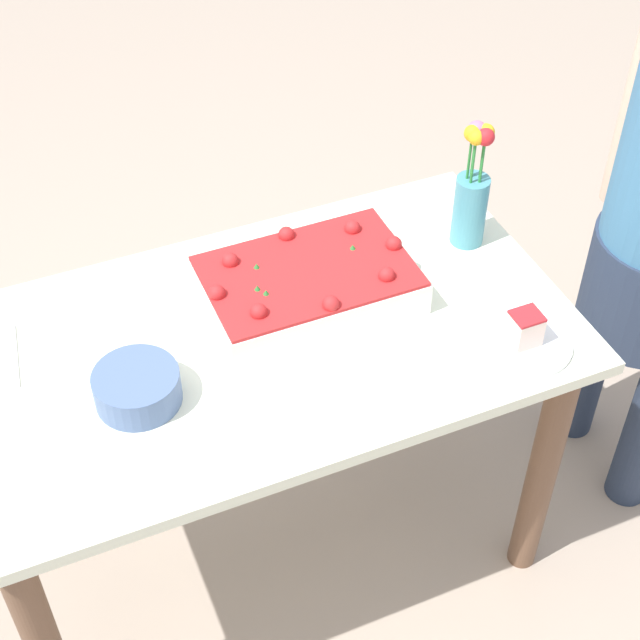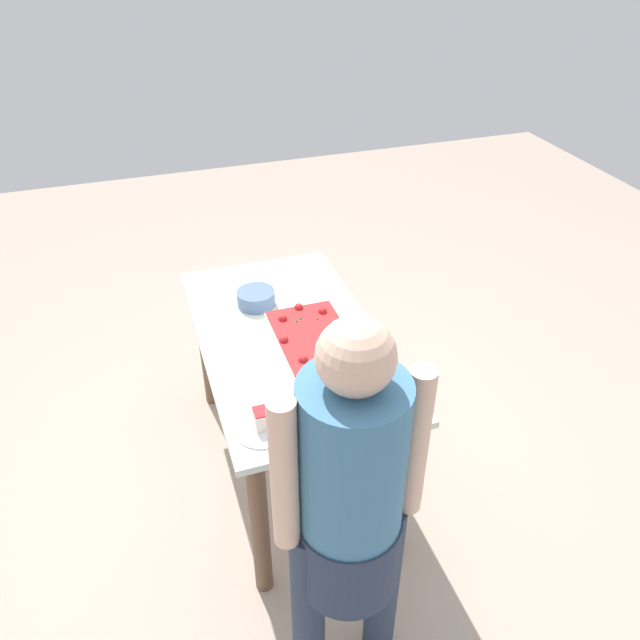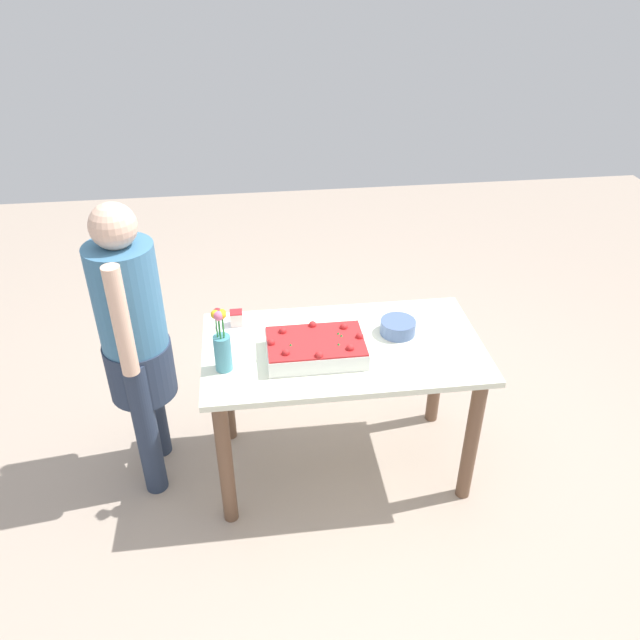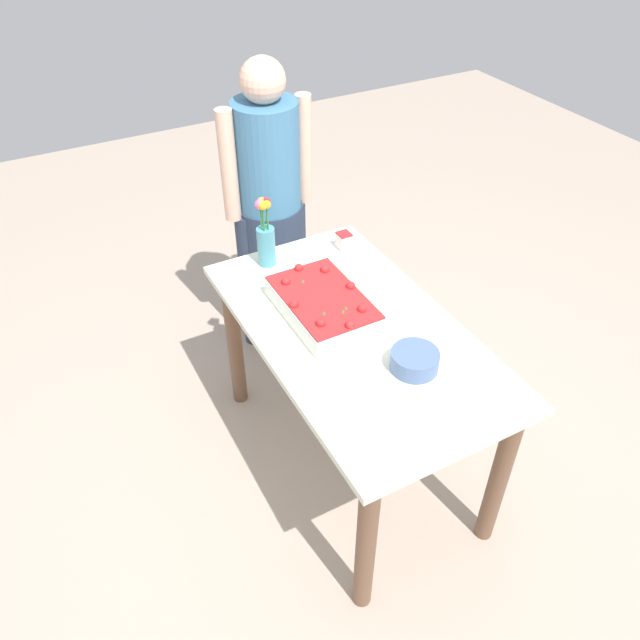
{
  "view_description": "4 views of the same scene",
  "coord_description": "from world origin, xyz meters",
  "px_view_note": "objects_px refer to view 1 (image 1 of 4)",
  "views": [
    {
      "loc": [
        -0.45,
        -1.38,
        2.2
      ],
      "look_at": [
        0.13,
        -0.02,
        0.79
      ],
      "focal_mm": 55.0,
      "sensor_mm": 36.0,
      "label": 1
    },
    {
      "loc": [
        2.03,
        -0.53,
        2.3
      ],
      "look_at": [
        0.08,
        0.11,
        0.88
      ],
      "focal_mm": 35.0,
      "sensor_mm": 36.0,
      "label": 2
    },
    {
      "loc": [
        0.41,
        2.36,
        2.45
      ],
      "look_at": [
        0.11,
        -0.02,
        0.9
      ],
      "focal_mm": 35.0,
      "sensor_mm": 36.0,
      "label": 3
    },
    {
      "loc": [
        -1.5,
        0.96,
        2.28
      ],
      "look_at": [
        0.09,
        0.1,
        0.79
      ],
      "focal_mm": 35.0,
      "sensor_mm": 36.0,
      "label": 4
    }
  ],
  "objects_px": {
    "cake_knife": "(13,356)",
    "flower_vase": "(472,194)",
    "sheet_cake": "(308,284)",
    "serving_plate_with_slice": "(523,336)",
    "fruit_bowl": "(137,387)"
  },
  "relations": [
    {
      "from": "cake_knife",
      "to": "fruit_bowl",
      "type": "relative_size",
      "value": 1.07
    },
    {
      "from": "serving_plate_with_slice",
      "to": "flower_vase",
      "type": "height_order",
      "value": "flower_vase"
    },
    {
      "from": "serving_plate_with_slice",
      "to": "flower_vase",
      "type": "bearing_deg",
      "value": 80.0
    },
    {
      "from": "fruit_bowl",
      "to": "cake_knife",
      "type": "bearing_deg",
      "value": 133.89
    },
    {
      "from": "sheet_cake",
      "to": "fruit_bowl",
      "type": "relative_size",
      "value": 2.63
    },
    {
      "from": "serving_plate_with_slice",
      "to": "flower_vase",
      "type": "xyz_separation_m",
      "value": [
        0.06,
        0.34,
        0.11
      ]
    },
    {
      "from": "sheet_cake",
      "to": "cake_knife",
      "type": "distance_m",
      "value": 0.63
    },
    {
      "from": "fruit_bowl",
      "to": "serving_plate_with_slice",
      "type": "bearing_deg",
      "value": -11.86
    },
    {
      "from": "sheet_cake",
      "to": "serving_plate_with_slice",
      "type": "xyz_separation_m",
      "value": [
        0.35,
        -0.3,
        -0.02
      ]
    },
    {
      "from": "sheet_cake",
      "to": "cake_knife",
      "type": "xyz_separation_m",
      "value": [
        -0.62,
        0.08,
        -0.04
      ]
    },
    {
      "from": "sheet_cake",
      "to": "serving_plate_with_slice",
      "type": "height_order",
      "value": "sheet_cake"
    },
    {
      "from": "cake_knife",
      "to": "flower_vase",
      "type": "bearing_deg",
      "value": -84.32
    },
    {
      "from": "cake_knife",
      "to": "flower_vase",
      "type": "distance_m",
      "value": 1.04
    },
    {
      "from": "serving_plate_with_slice",
      "to": "flower_vase",
      "type": "relative_size",
      "value": 0.67
    },
    {
      "from": "serving_plate_with_slice",
      "to": "fruit_bowl",
      "type": "height_order",
      "value": "serving_plate_with_slice"
    }
  ]
}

